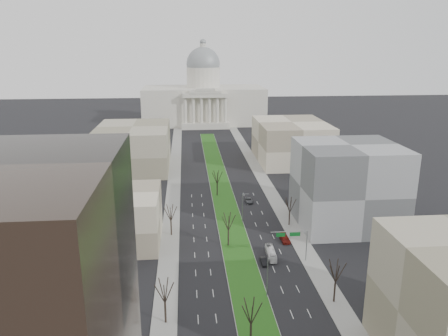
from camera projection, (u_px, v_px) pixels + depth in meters
ground at (223, 195)px, 154.03m from camera, size 600.00×600.00×0.00m
median at (223, 196)px, 153.04m from camera, size 8.00×222.03×0.20m
sidewalk_left at (171, 225)px, 128.56m from camera, size 5.00×330.00×0.15m
sidewalk_right at (288, 221)px, 131.55m from camera, size 5.00×330.00×0.15m
capitol at (204, 99)px, 292.94m from camera, size 80.00×46.00×55.00m
building_beige_left at (110, 218)px, 115.76m from camera, size 26.00×22.00×14.00m
building_grey_right at (347, 185)px, 126.83m from camera, size 28.00×26.00×24.00m
building_far_left at (134, 147)px, 186.92m from camera, size 30.00×40.00×18.00m
building_far_right at (291, 142)px, 197.70m from camera, size 30.00×40.00×18.00m
tree_left_mid at (165, 290)px, 81.66m from camera, size 5.40×5.40×9.72m
tree_left_far at (171, 212)px, 120.03m from camera, size 5.28×5.28×9.50m
tree_right_mid at (336, 271)px, 88.39m from camera, size 5.52×5.52×9.94m
tree_right_far at (290, 204)px, 126.89m from camera, size 5.04×5.04×9.07m
tree_median_a at (251, 311)px, 75.29m from camera, size 5.40×5.40×9.72m
tree_median_b at (228, 221)px, 113.62m from camera, size 5.40×5.40×9.72m
tree_median_c at (217, 177)px, 151.96m from camera, size 5.40×5.40×9.72m
streetlamp_median_b at (268, 277)px, 90.75m from camera, size 1.90×0.20×9.16m
streetlamp_median_c at (243, 208)px, 129.09m from camera, size 1.90×0.20×9.16m
mast_arm_signs at (296, 238)px, 105.63m from camera, size 9.12×0.24×8.09m
car_black at (264, 261)px, 105.85m from camera, size 1.46×4.19×1.38m
car_red at (285, 239)px, 118.03m from camera, size 2.32×5.42×1.56m
car_grey_far at (249, 200)px, 147.29m from camera, size 2.36×5.04×1.39m
box_van at (271, 253)px, 109.05m from camera, size 2.15×8.00×2.21m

